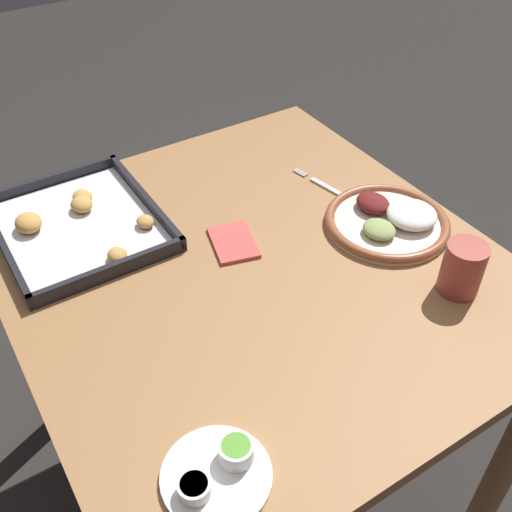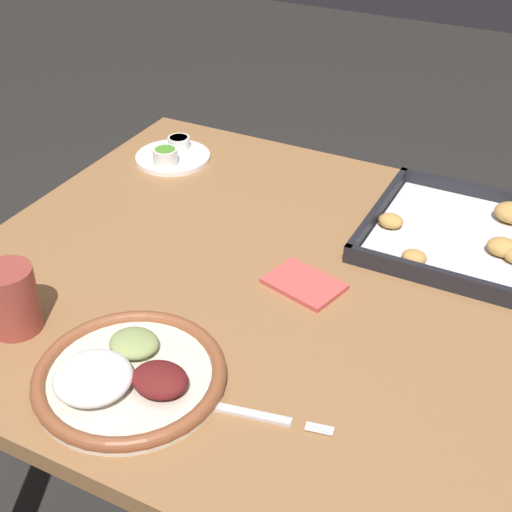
% 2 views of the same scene
% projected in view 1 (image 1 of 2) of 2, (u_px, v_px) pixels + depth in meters
% --- Properties ---
extents(ground_plane, '(8.00, 8.00, 0.00)m').
position_uv_depth(ground_plane, '(253.00, 467.00, 1.64)').
color(ground_plane, '#282623').
extents(dining_table, '(0.96, 0.89, 0.75)m').
position_uv_depth(dining_table, '(252.00, 308.00, 1.23)').
color(dining_table, olive).
rests_on(dining_table, ground_plane).
extents(dinner_plate, '(0.26, 0.26, 0.05)m').
position_uv_depth(dinner_plate, '(389.00, 220.00, 1.22)').
color(dinner_plate, beige).
rests_on(dinner_plate, dining_table).
extents(fork, '(0.22, 0.06, 0.00)m').
position_uv_depth(fork, '(334.00, 191.00, 1.32)').
color(fork, silver).
rests_on(fork, dining_table).
extents(saucer_plate, '(0.15, 0.15, 0.04)m').
position_uv_depth(saucer_plate, '(218.00, 472.00, 0.81)').
color(saucer_plate, white).
rests_on(saucer_plate, dining_table).
extents(baking_tray, '(0.36, 0.31, 0.04)m').
position_uv_depth(baking_tray, '(78.00, 224.00, 1.22)').
color(baking_tray, black).
rests_on(baking_tray, dining_table).
extents(drinking_cup, '(0.07, 0.07, 0.10)m').
position_uv_depth(drinking_cup, '(462.00, 269.00, 1.06)').
color(drinking_cup, '#993D33').
rests_on(drinking_cup, dining_table).
extents(napkin, '(0.13, 0.11, 0.01)m').
position_uv_depth(napkin, '(233.00, 242.00, 1.19)').
color(napkin, '#CC4C47').
rests_on(napkin, dining_table).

